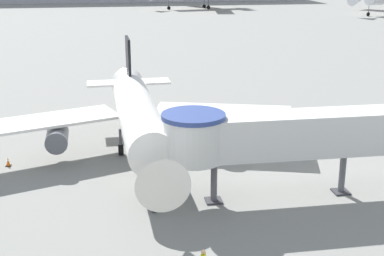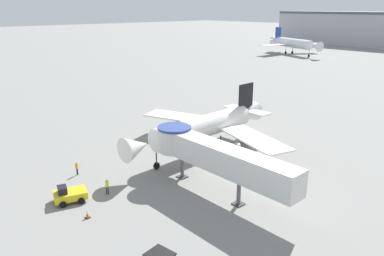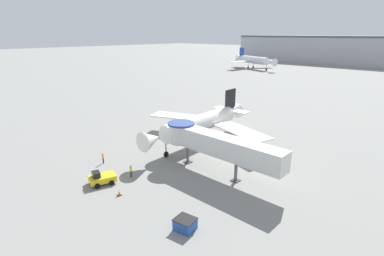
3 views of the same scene
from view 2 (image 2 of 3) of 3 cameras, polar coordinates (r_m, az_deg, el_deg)
ground_plane at (r=51.91m, az=-0.71°, el=-4.48°), size 800.00×800.00×0.00m
main_airplane at (r=53.08m, az=2.21°, el=0.23°), size 26.62×25.41×8.61m
jet_bridge at (r=41.04m, az=2.96°, el=-3.98°), size 19.33×4.10×6.17m
pushback_tug_yellow at (r=42.55m, az=-18.18°, el=-9.58°), size 3.18×3.86×1.83m
traffic_cone_apron_front at (r=39.11m, az=-15.67°, el=-12.55°), size 0.50×0.50×0.82m
traffic_cone_port_wing at (r=61.67m, az=-4.26°, el=-0.50°), size 0.43×0.43×0.71m
ground_crew_marshaller at (r=48.47m, az=-17.14°, el=-5.77°), size 0.33×0.37×1.68m
ground_crew_wing_walker at (r=42.79m, az=-12.82°, el=-8.57°), size 0.31×0.39×1.77m
background_jet_blue_tail at (r=173.01m, az=15.09°, el=12.39°), size 31.15×29.28×11.10m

